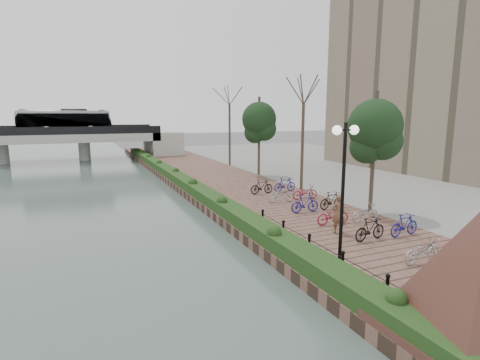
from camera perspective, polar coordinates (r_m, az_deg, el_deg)
ground at (r=10.86m, az=19.47°, el=-22.77°), size 220.00×220.00×0.00m
promenade at (r=26.81m, az=0.31°, el=-1.95°), size 8.00×75.00×0.50m
inland_pavement at (r=36.18m, az=24.25°, el=0.27°), size 24.00×75.00×0.50m
hedge at (r=27.93m, az=-8.16°, el=-0.42°), size 1.10×56.00×0.60m
chain_fence at (r=12.61m, az=18.25°, el=-13.55°), size 0.10×14.10×0.70m
lamppost at (r=13.05m, az=15.57°, el=2.24°), size 1.02×0.32×5.02m
motorcycle at (r=12.04m, az=31.69°, el=-14.92°), size 0.76×1.68×1.01m
pedestrian at (r=17.38m, az=14.78°, el=-4.98°), size 0.71×0.52×1.79m
bicycle_parking at (r=20.13m, az=14.11°, el=-4.16°), size 2.40×14.69×1.00m
street_trees at (r=24.16m, az=13.73°, el=4.70°), size 3.20×37.12×6.80m
bridge at (r=52.12m, az=-31.11°, el=5.87°), size 36.00×10.77×6.50m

